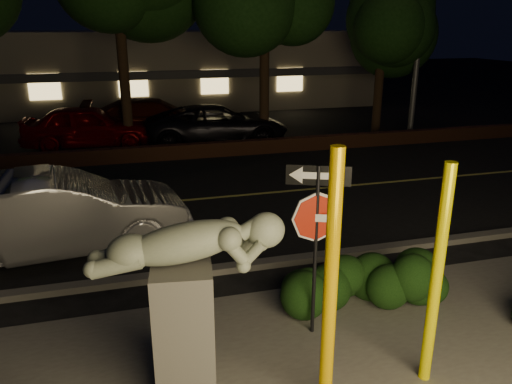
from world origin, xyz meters
TOP-DOWN VIEW (x-y plane):
  - ground at (0.00, 10.00)m, footprint 90.00×90.00m
  - road at (0.00, 7.00)m, footprint 80.00×8.00m
  - lane_marking at (0.00, 7.00)m, footprint 80.00×0.12m
  - curb at (0.00, 2.90)m, footprint 80.00×0.25m
  - brick_wall at (0.00, 11.30)m, footprint 40.00×0.35m
  - parking_lot at (0.00, 17.00)m, footprint 40.00×12.00m
  - building at (0.00, 24.99)m, footprint 22.00×10.20m
  - yellow_pole_left at (-0.71, -0.74)m, footprint 0.16×0.16m
  - yellow_pole_right at (0.71, -0.64)m, footprint 0.14×0.14m
  - signpost at (-0.31, 0.68)m, footprint 0.81×0.36m
  - sculpture at (-2.23, -0.16)m, footprint 2.21×0.86m
  - hedge_center at (0.25, 1.27)m, footprint 1.85×1.30m
  - hedge_right at (1.35, 1.15)m, footprint 1.68×1.05m
  - silver_sedan at (-4.06, 4.57)m, footprint 5.12×2.33m
  - parked_car_red at (-3.90, 13.89)m, footprint 4.76×2.20m
  - parked_car_darkred at (-1.44, 14.88)m, footprint 5.45×2.31m
  - parked_car_dark at (0.78, 13.22)m, footprint 5.45×2.73m

SIDE VIEW (x-z plane):
  - ground at x=0.00m, z-range 0.00..0.00m
  - road at x=0.00m, z-range 0.00..0.01m
  - parking_lot at x=0.00m, z-range 0.00..0.01m
  - lane_marking at x=0.00m, z-range 0.02..0.02m
  - curb at x=0.00m, z-range 0.00..0.12m
  - brick_wall at x=0.00m, z-range 0.00..0.50m
  - hedge_center at x=0.25m, z-range 0.00..0.88m
  - hedge_right at x=1.35m, z-range 0.00..1.04m
  - parked_car_dark at x=0.78m, z-range 0.00..1.48m
  - parked_car_darkred at x=-1.44m, z-range 0.00..1.57m
  - parked_car_red at x=-3.90m, z-range 0.00..1.58m
  - silver_sedan at x=-4.06m, z-range 0.00..1.63m
  - yellow_pole_right at x=0.71m, z-range 0.00..2.88m
  - sculpture at x=-2.23m, z-range 0.27..2.63m
  - yellow_pole_left at x=-0.71m, z-range 0.00..3.18m
  - signpost at x=-0.31m, z-range 0.54..3.10m
  - building at x=0.00m, z-range 0.00..4.00m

